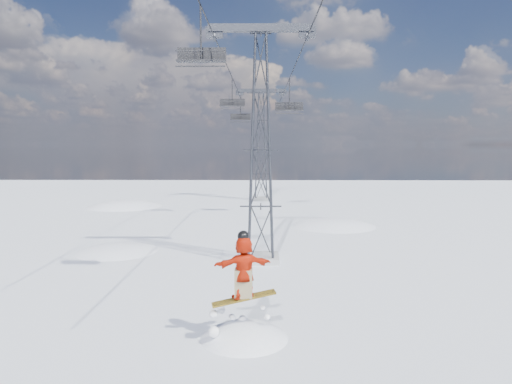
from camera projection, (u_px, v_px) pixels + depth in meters
ground at (235, 324)px, 14.73m from camera, size 120.00×120.00×0.00m
snow_terrain at (192, 335)px, 36.90m from camera, size 39.00×37.00×22.00m
lift_tower_near at (261, 151)px, 22.11m from camera, size 5.20×1.80×11.43m
lift_tower_far at (261, 148)px, 46.98m from camera, size 5.20×1.80×11.43m
haul_cables at (261, 74)px, 32.99m from camera, size 4.46×51.00×0.06m
lift_chair_near at (201, 56)px, 16.88m from camera, size 1.82×0.52×2.26m
lift_chair_mid at (289, 107)px, 35.41m from camera, size 2.20×0.63×2.72m
lift_chair_far at (232, 103)px, 34.91m from camera, size 1.93×0.56×2.40m
lift_chair_extra at (241, 117)px, 48.65m from camera, size 2.18×0.63×2.71m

